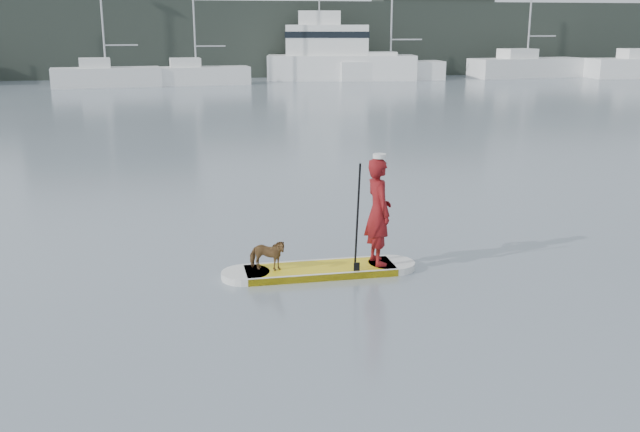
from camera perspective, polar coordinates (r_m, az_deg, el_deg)
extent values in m
plane|color=slate|center=(10.28, 12.95, -8.46)|extent=(140.00, 140.00, 0.00)
cube|color=yellow|center=(11.98, 0.00, -4.35)|extent=(2.51, 0.83, 0.12)
cylinder|color=silver|center=(11.81, -5.98, -4.72)|extent=(0.80, 0.80, 0.12)
cylinder|color=silver|center=(12.27, 5.74, -3.95)|extent=(0.80, 0.80, 0.12)
cube|color=silver|center=(12.32, -0.34, -3.79)|extent=(2.50, 0.09, 0.12)
cube|color=silver|center=(11.64, 0.36, -4.94)|extent=(2.50, 0.09, 0.12)
imported|color=maroon|center=(11.93, 4.69, 0.36)|extent=(0.49, 0.70, 1.81)
cylinder|color=silver|center=(11.73, 4.78, 4.81)|extent=(0.22, 0.22, 0.07)
imported|color=#58301E|center=(11.74, -4.25, -3.12)|extent=(0.69, 0.50, 0.53)
cylinder|color=black|center=(11.52, 3.01, -0.26)|extent=(0.04, 0.30, 1.89)
cube|color=black|center=(11.79, 2.95, -4.48)|extent=(0.10, 0.02, 0.32)
cube|color=white|center=(51.94, -16.70, 10.59)|extent=(7.49, 3.32, 1.30)
cube|color=white|center=(51.87, -17.60, 11.60)|extent=(2.23, 1.94, 0.65)
cylinder|color=#B7B7BC|center=(51.89, -15.62, 13.03)|extent=(2.22, 0.38, 0.09)
cube|color=white|center=(52.44, -9.86, 11.00)|extent=(7.63, 2.85, 1.25)
cube|color=white|center=(52.33, -10.73, 11.98)|extent=(2.21, 1.77, 0.62)
cylinder|color=#B7B7BC|center=(52.45, -8.76, 13.29)|extent=(2.14, 0.24, 0.09)
cube|color=white|center=(56.79, 5.65, 11.52)|extent=(8.25, 3.06, 1.42)
cube|color=white|center=(56.56, 4.85, 12.60)|extent=(2.37, 1.96, 0.71)
cylinder|color=#B7B7BC|center=(56.99, 6.93, 13.84)|extent=(2.44, 0.23, 0.10)
cube|color=white|center=(61.74, 16.19, 11.33)|extent=(9.91, 4.34, 1.52)
cube|color=white|center=(61.14, 15.52, 12.42)|extent=(2.97, 2.39, 0.76)
cylinder|color=#B7B7BC|center=(62.44, 17.35, 13.58)|extent=(2.59, 0.53, 0.11)
cube|color=white|center=(56.71, 1.71, 11.80)|extent=(11.81, 5.36, 1.86)
cube|color=white|center=(56.59, 0.54, 13.90)|extent=(6.64, 3.81, 2.28)
cube|color=white|center=(56.57, -0.06, 15.57)|extent=(3.46, 2.44, 1.04)
cube|color=black|center=(56.59, 0.54, 14.32)|extent=(6.77, 3.90, 0.47)
cube|color=black|center=(61.74, -7.27, 13.87)|extent=(90.00, 6.00, 6.00)
cube|color=black|center=(62.90, -16.82, 14.75)|extent=(14.00, 4.00, 9.00)
cube|color=black|center=(66.34, 8.89, 14.74)|extent=(10.00, 4.00, 8.00)
cube|color=white|center=(64.15, 24.14, 11.78)|extent=(2.85, 2.16, 0.77)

